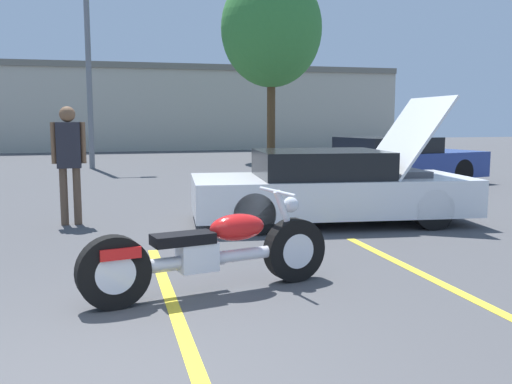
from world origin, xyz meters
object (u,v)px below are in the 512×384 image
at_px(tree_background, 271,29).
at_px(motorcycle, 211,253).
at_px(light_pole, 90,33).
at_px(spectator_near_motorcycle, 69,154).
at_px(show_car_hood_open, 331,187).
at_px(parked_car_right_row, 392,162).

relative_size(tree_background, motorcycle, 2.90).
relative_size(light_pole, motorcycle, 3.23).
height_order(motorcycle, spectator_near_motorcycle, spectator_near_motorcycle).
bearing_deg(light_pole, motorcycle, -84.82).
distance_m(motorcycle, show_car_hood_open, 4.11).
relative_size(motorcycle, spectator_near_motorcycle, 1.34).
bearing_deg(tree_background, parked_car_right_row, -85.13).
distance_m(light_pole, spectator_near_motorcycle, 10.90).
bearing_deg(parked_car_right_row, spectator_near_motorcycle, -166.91).
relative_size(light_pole, spectator_near_motorcycle, 4.34).
relative_size(parked_car_right_row, spectator_near_motorcycle, 2.74).
distance_m(tree_background, motorcycle, 17.52).
bearing_deg(tree_background, show_car_hood_open, -102.05).
bearing_deg(light_pole, spectator_near_motorcycle, -91.02).
bearing_deg(spectator_near_motorcycle, light_pole, 88.98).
xyz_separation_m(light_pole, show_car_hood_open, (3.86, -11.24, -3.84)).
height_order(light_pole, show_car_hood_open, light_pole).
bearing_deg(light_pole, parked_car_right_row, -42.87).
bearing_deg(tree_background, spectator_near_motorcycle, -119.52).
height_order(parked_car_right_row, spectator_near_motorcycle, spectator_near_motorcycle).
relative_size(tree_background, parked_car_right_row, 1.42).
distance_m(show_car_hood_open, spectator_near_motorcycle, 4.17).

